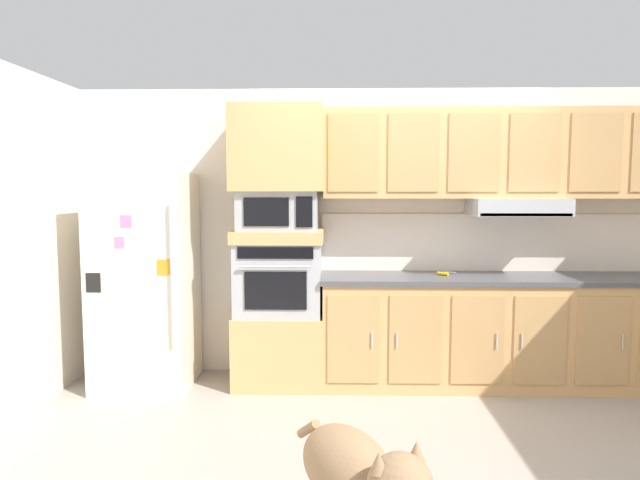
{
  "coord_description": "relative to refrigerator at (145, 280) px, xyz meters",
  "views": [
    {
      "loc": [
        -0.52,
        -3.9,
        1.65
      ],
      "look_at": [
        -0.63,
        0.34,
        1.25
      ],
      "focal_mm": 31.64,
      "sensor_mm": 36.0,
      "label": 1
    }
  ],
  "objects": [
    {
      "name": "upper_cabinet_with_hood",
      "position": [
        2.95,
        0.19,
        1.02
      ],
      "size": [
        2.92,
        0.48,
        0.88
      ],
      "color": "tan",
      "rests_on": "backsplash_panel"
    },
    {
      "name": "dog",
      "position": [
        1.67,
        -2.27,
        -0.45
      ],
      "size": [
        0.62,
        0.93,
        0.67
      ],
      "rotation": [
        0.0,
        0.0,
        -1.03
      ],
      "color": "#997551",
      "rests_on": "ground"
    },
    {
      "name": "appliance_upper_cabinet",
      "position": [
        1.11,
        0.07,
        1.08
      ],
      "size": [
        0.74,
        0.62,
        0.68
      ],
      "primitive_type": "cube",
      "color": "tan",
      "rests_on": "microwave"
    },
    {
      "name": "back_kitchen_wall",
      "position": [
        2.08,
        0.43,
        0.37
      ],
      "size": [
        6.2,
        0.12,
        2.5
      ],
      "primitive_type": "cube",
      "color": "silver",
      "rests_on": "ground"
    },
    {
      "name": "appliance_mid_shelf",
      "position": [
        1.11,
        0.07,
        0.37
      ],
      "size": [
        0.74,
        0.62,
        0.1
      ],
      "primitive_type": "cube",
      "color": "tan",
      "rests_on": "built_in_oven"
    },
    {
      "name": "countertop_slab",
      "position": [
        2.94,
        0.07,
        0.02
      ],
      "size": [
        2.96,
        0.64,
        0.04
      ],
      "primitive_type": "cube",
      "color": "#4C4C51",
      "rests_on": "lower_cabinet_run"
    },
    {
      "name": "lower_cabinet_run",
      "position": [
        2.94,
        0.07,
        -0.44
      ],
      "size": [
        2.92,
        0.63,
        0.88
      ],
      "color": "tan",
      "rests_on": "ground"
    },
    {
      "name": "backsplash_panel",
      "position": [
        2.94,
        0.36,
        0.29
      ],
      "size": [
        2.96,
        0.02,
        0.5
      ],
      "primitive_type": "cube",
      "color": "white",
      "rests_on": "countertop_slab"
    },
    {
      "name": "refrigerator",
      "position": [
        0.0,
        0.0,
        0.0
      ],
      "size": [
        0.76,
        0.73,
        1.76
      ],
      "color": "silver",
      "rests_on": "ground"
    },
    {
      "name": "built_in_oven",
      "position": [
        1.11,
        0.07,
        0.02
      ],
      "size": [
        0.7,
        0.62,
        0.6
      ],
      "color": "#A8AAAF",
      "rests_on": "oven_base_cabinet"
    },
    {
      "name": "oven_base_cabinet",
      "position": [
        1.11,
        0.07,
        -0.58
      ],
      "size": [
        0.74,
        0.62,
        0.6
      ],
      "primitive_type": "cube",
      "color": "tan",
      "rests_on": "ground"
    },
    {
      "name": "side_panel_left",
      "position": [
        -0.72,
        -0.68,
        0.37
      ],
      "size": [
        0.12,
        7.1,
        2.5
      ],
      "primitive_type": "cube",
      "color": "silver",
      "rests_on": "ground"
    },
    {
      "name": "microwave",
      "position": [
        1.11,
        0.07,
        0.58
      ],
      "size": [
        0.64,
        0.54,
        0.32
      ],
      "color": "#A8AAAF",
      "rests_on": "appliance_mid_shelf"
    },
    {
      "name": "ground_plane",
      "position": [
        2.08,
        -0.68,
        -0.88
      ],
      "size": [
        9.6,
        9.6,
        0.0
      ],
      "primitive_type": "plane",
      "color": "#9E9389"
    },
    {
      "name": "screwdriver",
      "position": [
        2.48,
        0.09,
        0.05
      ],
      "size": [
        0.17,
        0.17,
        0.03
      ],
      "color": "yellow",
      "rests_on": "countertop_slab"
    }
  ]
}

